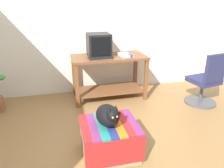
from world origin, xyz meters
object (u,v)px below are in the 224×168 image
(desk, at_px, (109,70))
(ottoman_with_blanket, at_px, (109,139))
(stapler, at_px, (130,55))
(book, at_px, (124,55))
(office_chair, at_px, (206,83))
(keyboard, at_px, (101,58))
(cat, at_px, (108,115))
(tv_monitor, at_px, (99,45))

(desk, distance_m, ottoman_with_blanket, 1.59)
(desk, xyz_separation_m, stapler, (0.34, -0.13, 0.27))
(stapler, bearing_deg, book, 120.49)
(stapler, bearing_deg, office_chair, -32.76)
(keyboard, bearing_deg, desk, 34.01)
(desk, relative_size, keyboard, 3.16)
(cat, relative_size, stapler, 3.48)
(desk, relative_size, office_chair, 1.42)
(desk, xyz_separation_m, ottoman_with_blanket, (-0.35, -1.52, -0.32))
(book, height_order, stapler, stapler)
(book, xyz_separation_m, stapler, (0.07, -0.09, 0.01))
(desk, bearing_deg, tv_monitor, 162.10)
(tv_monitor, xyz_separation_m, cat, (-0.21, -1.59, -0.43))
(ottoman_with_blanket, relative_size, stapler, 5.64)
(tv_monitor, relative_size, stapler, 3.58)
(desk, xyz_separation_m, book, (0.26, -0.04, 0.26))
(keyboard, xyz_separation_m, office_chair, (1.65, -0.52, -0.39))
(keyboard, distance_m, cat, 1.44)
(cat, xyz_separation_m, stapler, (0.70, 1.40, 0.27))
(ottoman_with_blanket, xyz_separation_m, stapler, (0.69, 1.39, 0.59))
(keyboard, bearing_deg, tv_monitor, 82.93)
(cat, bearing_deg, tv_monitor, 71.39)
(tv_monitor, height_order, cat, tv_monitor)
(tv_monitor, relative_size, keyboard, 0.99)
(ottoman_with_blanket, height_order, office_chair, office_chair)
(desk, bearing_deg, keyboard, -141.22)
(keyboard, bearing_deg, book, 7.02)
(keyboard, relative_size, office_chair, 0.45)
(cat, height_order, office_chair, office_chair)
(ottoman_with_blanket, bearing_deg, keyboard, 82.40)
(desk, relative_size, book, 4.25)
(desk, distance_m, keyboard, 0.34)
(desk, height_order, book, book)
(cat, bearing_deg, desk, 65.34)
(book, height_order, cat, book)
(keyboard, xyz_separation_m, cat, (-0.20, -1.40, -0.26))
(tv_monitor, xyz_separation_m, office_chair, (1.64, -0.71, -0.56))
(keyboard, relative_size, book, 1.34)
(keyboard, bearing_deg, ottoman_with_blanket, -102.85)
(tv_monitor, bearing_deg, stapler, -20.78)
(cat, distance_m, stapler, 1.59)
(desk, xyz_separation_m, office_chair, (1.48, -0.66, -0.13))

